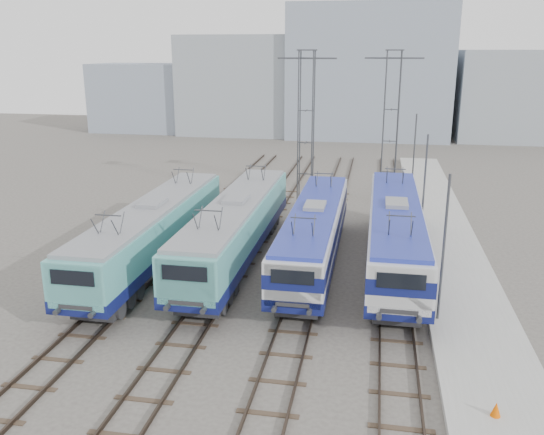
{
  "coord_description": "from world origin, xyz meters",
  "views": [
    {
      "loc": [
        5.46,
        -22.75,
        12.04
      ],
      "look_at": [
        0.04,
        7.0,
        3.19
      ],
      "focal_mm": 38.0,
      "sensor_mm": 36.0,
      "label": 1
    }
  ],
  "objects_px": {
    "locomotive_far_right": "(395,230)",
    "catenary_tower_east": "(391,120)",
    "locomotive_center_right": "(314,231)",
    "catenary_tower_west": "(306,122)",
    "locomotive_far_left": "(152,230)",
    "mast_mid": "(424,189)",
    "locomotive_center_left": "(236,226)",
    "mast_front": "(443,252)",
    "mast_rear": "(414,156)",
    "safety_cone": "(496,409)"
  },
  "relations": [
    {
      "from": "catenary_tower_west",
      "to": "safety_cone",
      "type": "bearing_deg",
      "value": -70.1
    },
    {
      "from": "locomotive_far_left",
      "to": "catenary_tower_east",
      "type": "relative_size",
      "value": 1.5
    },
    {
      "from": "locomotive_far_left",
      "to": "locomotive_center_right",
      "type": "distance_m",
      "value": 9.15
    },
    {
      "from": "mast_mid",
      "to": "locomotive_center_right",
      "type": "bearing_deg",
      "value": -137.4
    },
    {
      "from": "locomotive_far_left",
      "to": "mast_front",
      "type": "distance_m",
      "value": 16.04
    },
    {
      "from": "locomotive_far_left",
      "to": "safety_cone",
      "type": "distance_m",
      "value": 20.33
    },
    {
      "from": "locomotive_far_right",
      "to": "mast_rear",
      "type": "relative_size",
      "value": 2.62
    },
    {
      "from": "catenary_tower_east",
      "to": "mast_mid",
      "type": "distance_m",
      "value": 10.69
    },
    {
      "from": "mast_front",
      "to": "mast_rear",
      "type": "xyz_separation_m",
      "value": [
        0.0,
        24.0,
        0.0
      ]
    },
    {
      "from": "catenary_tower_west",
      "to": "mast_rear",
      "type": "relative_size",
      "value": 1.71
    },
    {
      "from": "locomotive_center_left",
      "to": "locomotive_center_right",
      "type": "xyz_separation_m",
      "value": [
        4.5,
        0.28,
        -0.09
      ]
    },
    {
      "from": "catenary_tower_west",
      "to": "mast_mid",
      "type": "xyz_separation_m",
      "value": [
        8.6,
        -8.0,
        -3.14
      ]
    },
    {
      "from": "locomotive_center_left",
      "to": "catenary_tower_west",
      "type": "height_order",
      "value": "catenary_tower_west"
    },
    {
      "from": "catenary_tower_east",
      "to": "mast_front",
      "type": "relative_size",
      "value": 1.71
    },
    {
      "from": "safety_cone",
      "to": "catenary_tower_west",
      "type": "bearing_deg",
      "value": 109.9
    },
    {
      "from": "catenary_tower_west",
      "to": "locomotive_far_right",
      "type": "bearing_deg",
      "value": -63.13
    },
    {
      "from": "catenary_tower_east",
      "to": "catenary_tower_west",
      "type": "bearing_deg",
      "value": -162.9
    },
    {
      "from": "locomotive_far_left",
      "to": "catenary_tower_west",
      "type": "relative_size",
      "value": 1.5
    },
    {
      "from": "locomotive_center_right",
      "to": "mast_mid",
      "type": "distance_m",
      "value": 8.72
    },
    {
      "from": "catenary_tower_east",
      "to": "locomotive_center_left",
      "type": "bearing_deg",
      "value": -118.5
    },
    {
      "from": "catenary_tower_west",
      "to": "safety_cone",
      "type": "distance_m",
      "value": 29.5
    },
    {
      "from": "catenary_tower_west",
      "to": "safety_cone",
      "type": "height_order",
      "value": "catenary_tower_west"
    },
    {
      "from": "safety_cone",
      "to": "locomotive_center_left",
      "type": "bearing_deg",
      "value": 132.83
    },
    {
      "from": "locomotive_center_left",
      "to": "locomotive_far_right",
      "type": "distance_m",
      "value": 9.04
    },
    {
      "from": "catenary_tower_east",
      "to": "mast_rear",
      "type": "xyz_separation_m",
      "value": [
        2.1,
        2.0,
        -3.14
      ]
    },
    {
      "from": "locomotive_far_left",
      "to": "mast_front",
      "type": "xyz_separation_m",
      "value": [
        15.35,
        -4.5,
        1.26
      ]
    },
    {
      "from": "mast_rear",
      "to": "catenary_tower_east",
      "type": "bearing_deg",
      "value": -136.4
    },
    {
      "from": "locomotive_far_right",
      "to": "locomotive_center_left",
      "type": "bearing_deg",
      "value": -174.94
    },
    {
      "from": "locomotive_far_left",
      "to": "mast_mid",
      "type": "bearing_deg",
      "value": 26.05
    },
    {
      "from": "locomotive_far_right",
      "to": "catenary_tower_east",
      "type": "xyz_separation_m",
      "value": [
        -0.25,
        15.32,
        4.3
      ]
    },
    {
      "from": "mast_rear",
      "to": "locomotive_center_left",
      "type": "bearing_deg",
      "value": -120.92
    },
    {
      "from": "mast_front",
      "to": "mast_mid",
      "type": "xyz_separation_m",
      "value": [
        0.0,
        12.0,
        0.0
      ]
    },
    {
      "from": "locomotive_far_left",
      "to": "catenary_tower_east",
      "type": "distance_m",
      "value": 22.39
    },
    {
      "from": "mast_mid",
      "to": "safety_cone",
      "type": "bearing_deg",
      "value": -86.34
    },
    {
      "from": "locomotive_center_right",
      "to": "mast_mid",
      "type": "xyz_separation_m",
      "value": [
        6.35,
        5.84,
        1.3
      ]
    },
    {
      "from": "catenary_tower_east",
      "to": "locomotive_center_right",
      "type": "bearing_deg",
      "value": -105.02
    },
    {
      "from": "locomotive_far_right",
      "to": "catenary_tower_west",
      "type": "distance_m",
      "value": 15.54
    },
    {
      "from": "locomotive_far_left",
      "to": "locomotive_far_right",
      "type": "bearing_deg",
      "value": 9.18
    },
    {
      "from": "locomotive_center_left",
      "to": "mast_front",
      "type": "bearing_deg",
      "value": -28.47
    },
    {
      "from": "locomotive_center_right",
      "to": "catenary_tower_west",
      "type": "distance_m",
      "value": 14.71
    },
    {
      "from": "locomotive_far_left",
      "to": "locomotive_center_left",
      "type": "distance_m",
      "value": 4.71
    },
    {
      "from": "locomotive_center_right",
      "to": "mast_front",
      "type": "bearing_deg",
      "value": -44.14
    },
    {
      "from": "catenary_tower_west",
      "to": "mast_mid",
      "type": "relative_size",
      "value": 1.71
    },
    {
      "from": "locomotive_far_left",
      "to": "mast_front",
      "type": "bearing_deg",
      "value": -16.33
    },
    {
      "from": "catenary_tower_west",
      "to": "mast_mid",
      "type": "distance_m",
      "value": 12.16
    },
    {
      "from": "locomotive_far_left",
      "to": "mast_front",
      "type": "relative_size",
      "value": 2.57
    },
    {
      "from": "locomotive_center_right",
      "to": "catenary_tower_east",
      "type": "bearing_deg",
      "value": 74.98
    },
    {
      "from": "locomotive_center_left",
      "to": "locomotive_center_right",
      "type": "bearing_deg",
      "value": 3.54
    },
    {
      "from": "catenary_tower_east",
      "to": "mast_mid",
      "type": "height_order",
      "value": "catenary_tower_east"
    },
    {
      "from": "locomotive_center_right",
      "to": "locomotive_far_right",
      "type": "xyz_separation_m",
      "value": [
        4.5,
        0.52,
        0.14
      ]
    }
  ]
}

